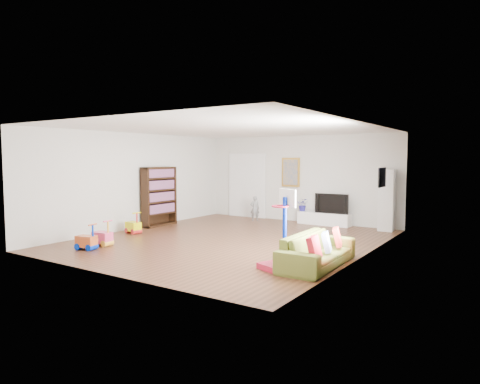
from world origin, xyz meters
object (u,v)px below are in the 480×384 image
Objects in this scene: media_console at (324,219)px; basketball_hoop at (278,229)px; bookshelf at (159,196)px; sofa at (317,250)px.

media_console is 1.10× the size of basketball_hoop.
basketball_hoop reaches higher than media_console.
bookshelf is 1.20× the size of basketball_hoop.
bookshelf reaches higher than basketball_hoop.
sofa is at bearing 69.85° from basketball_hoop.
bookshelf reaches higher than sofa.
media_console is 4.96m from bookshelf.
bookshelf is 5.83m from basketball_hoop.
basketball_hoop is (1.27, -5.28, 0.54)m from media_console.
bookshelf is at bearing -143.51° from media_console.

